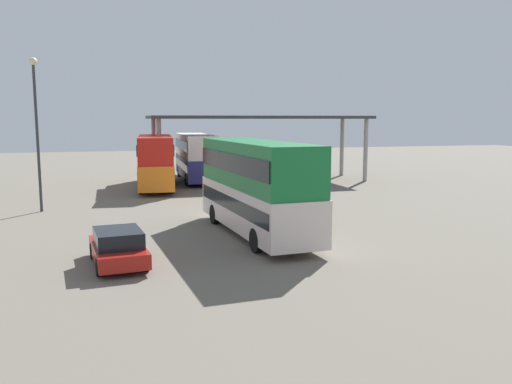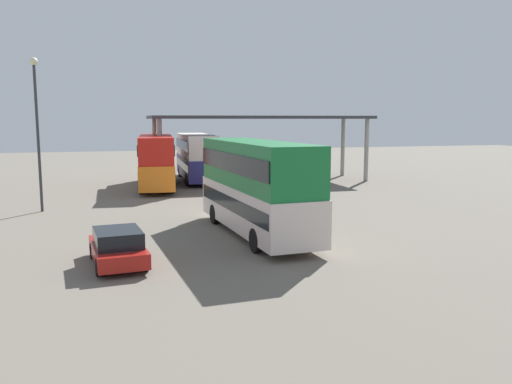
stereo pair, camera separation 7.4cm
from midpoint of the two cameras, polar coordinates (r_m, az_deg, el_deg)
ground_plane at (r=21.52m, az=3.87°, el=-6.36°), size 140.00×140.00×0.00m
double_decker_main at (r=23.88m, az=-0.10°, el=0.87°), size 3.23×10.18×4.32m
parked_hatchback at (r=19.83m, az=-14.98°, el=-5.86°), size 2.15×4.04×1.35m
double_decker_near_canopy at (r=41.31m, az=-11.01°, el=3.56°), size 3.42×11.24×4.05m
double_decker_mid_row at (r=45.42m, az=-6.71°, el=4.02°), size 2.93×10.89×4.01m
depot_canopy at (r=44.54m, az=0.41°, el=7.86°), size 18.70×5.98×5.59m
lamppost_tall at (r=32.26m, az=-23.00°, el=7.54°), size 0.44×0.44×8.74m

